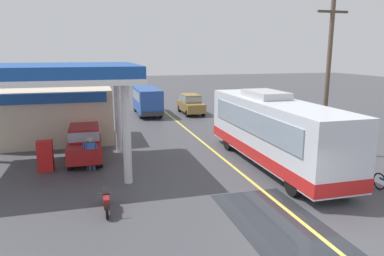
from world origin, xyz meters
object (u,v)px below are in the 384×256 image
object	(u,v)px
coach_bus_main	(273,132)
car_at_pump	(85,141)
minibus_opposing_lane	(147,99)
car_trailing_behind_bus	(191,103)
motorcycle_parked_forecourt	(106,199)
pedestrian_near_pump	(89,152)
pedestrian_by_shop	(91,152)

from	to	relation	value
coach_bus_main	car_at_pump	xyz separation A→B (m)	(-9.22, 3.48, -0.71)
coach_bus_main	minibus_opposing_lane	distance (m)	17.26
car_trailing_behind_bus	coach_bus_main	bearing A→B (deg)	-90.20
coach_bus_main	car_trailing_behind_bus	distance (m)	16.08
coach_bus_main	motorcycle_parked_forecourt	xyz separation A→B (m)	(-8.40, -3.34, -1.28)
coach_bus_main	minibus_opposing_lane	size ratio (longest dim) A/B	1.80
car_at_pump	pedestrian_near_pump	size ratio (longest dim) A/B	2.53
coach_bus_main	car_trailing_behind_bus	bearing A→B (deg)	89.80
pedestrian_by_shop	car_trailing_behind_bus	xyz separation A→B (m)	(8.94, 14.65, 0.08)
coach_bus_main	pedestrian_by_shop	distance (m)	9.03
coach_bus_main	car_trailing_behind_bus	xyz separation A→B (m)	(0.06, 16.07, -0.71)
car_at_pump	minibus_opposing_lane	xyz separation A→B (m)	(5.32, 13.33, 0.46)
pedestrian_near_pump	coach_bus_main	bearing A→B (deg)	-9.93
coach_bus_main	car_trailing_behind_bus	size ratio (longest dim) A/B	2.63
motorcycle_parked_forecourt	pedestrian_near_pump	size ratio (longest dim) A/B	1.08
minibus_opposing_lane	pedestrian_near_pump	world-z (taller)	minibus_opposing_lane
minibus_opposing_lane	pedestrian_near_pump	distance (m)	16.08
minibus_opposing_lane	pedestrian_by_shop	world-z (taller)	minibus_opposing_lane
car_at_pump	minibus_opposing_lane	bearing A→B (deg)	68.25
car_trailing_behind_bus	pedestrian_near_pump	bearing A→B (deg)	-121.98
pedestrian_near_pump	car_trailing_behind_bus	bearing A→B (deg)	58.02
motorcycle_parked_forecourt	pedestrian_near_pump	world-z (taller)	pedestrian_near_pump
car_at_pump	car_trailing_behind_bus	distance (m)	15.64
motorcycle_parked_forecourt	pedestrian_by_shop	xyz separation A→B (m)	(-0.49, 4.77, 0.49)
car_trailing_behind_bus	car_at_pump	bearing A→B (deg)	-126.41
pedestrian_near_pump	pedestrian_by_shop	distance (m)	0.18
car_at_pump	car_trailing_behind_bus	bearing A→B (deg)	53.59
pedestrian_near_pump	car_trailing_behind_bus	xyz separation A→B (m)	(9.05, 14.50, 0.08)
pedestrian_near_pump	car_trailing_behind_bus	size ratio (longest dim) A/B	0.40
pedestrian_near_pump	pedestrian_by_shop	xyz separation A→B (m)	(0.10, -0.15, 0.00)
car_at_pump	motorcycle_parked_forecourt	bearing A→B (deg)	-83.12
coach_bus_main	motorcycle_parked_forecourt	world-z (taller)	coach_bus_main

